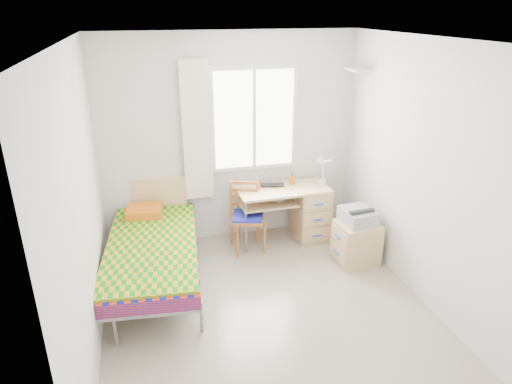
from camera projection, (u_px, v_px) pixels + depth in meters
floor at (268, 311)px, 4.60m from camera, size 3.50×3.50×0.00m
ceiling at (271, 40)px, 3.61m from camera, size 3.50×3.50×0.00m
wall_back at (230, 140)px, 5.68m from camera, size 3.20×0.00×3.20m
wall_left at (82, 210)px, 3.74m from camera, size 0.00×3.50×3.50m
wall_right at (425, 176)px, 4.48m from camera, size 0.00×3.50×3.50m
window at (254, 119)px, 5.63m from camera, size 1.10×0.04×1.30m
curtain at (197, 132)px, 5.46m from camera, size 0.35×0.05×1.70m
floating_shelf at (358, 70)px, 5.39m from camera, size 0.20×0.32×0.03m
bed at (152, 247)px, 4.94m from camera, size 1.15×2.14×0.89m
desk at (305, 210)px, 5.92m from camera, size 1.17×0.55×0.72m
chair at (247, 212)px, 5.63m from camera, size 0.47×0.47×0.88m
cabinet at (356, 243)px, 5.39m from camera, size 0.49×0.44×0.51m
printer at (358, 216)px, 5.29m from camera, size 0.37×0.42×0.17m
laptop at (272, 186)px, 5.76m from camera, size 0.34×0.25×0.02m
pen_cup at (292, 180)px, 5.86m from camera, size 0.10×0.10×0.10m
task_lamp at (322, 167)px, 5.69m from camera, size 0.23×0.32×0.42m
book at (271, 200)px, 5.71m from camera, size 0.24×0.25×0.02m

